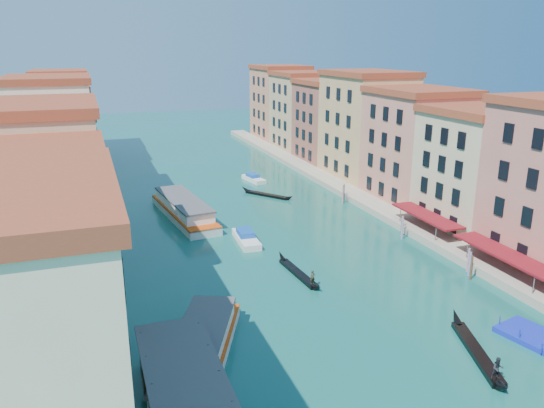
% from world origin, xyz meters
% --- Properties ---
extents(left_bank_palazzos, '(12.80, 128.40, 21.00)m').
position_xyz_m(left_bank_palazzos, '(-26.00, 64.68, 9.71)').
color(left_bank_palazzos, beige).
rests_on(left_bank_palazzos, ground).
extents(right_bank_palazzos, '(12.80, 128.40, 21.00)m').
position_xyz_m(right_bank_palazzos, '(30.00, 65.00, 9.75)').
color(right_bank_palazzos, '#AA5144').
rests_on(right_bank_palazzos, ground).
extents(quay, '(4.00, 140.00, 1.00)m').
position_xyz_m(quay, '(22.00, 65.00, 0.50)').
color(quay, '#A09781').
rests_on(quay, ground).
extents(restaurant_awnings, '(3.20, 44.55, 3.12)m').
position_xyz_m(restaurant_awnings, '(22.19, 23.00, 2.99)').
color(restaurant_awnings, maroon).
rests_on(restaurant_awnings, ground).
extents(vaporetto_stop, '(5.40, 16.40, 3.65)m').
position_xyz_m(vaporetto_stop, '(-16.00, 12.00, 1.44)').
color(vaporetto_stop, '#4F4F51').
rests_on(vaporetto_stop, ground).
extents(mooring_poles_right, '(1.44, 54.24, 3.20)m').
position_xyz_m(mooring_poles_right, '(19.10, 28.80, 1.30)').
color(mooring_poles_right, '#51381C').
rests_on(mooring_poles_right, ground).
extents(vaporetto_near, '(11.36, 18.71, 2.76)m').
position_xyz_m(vaporetto_near, '(-14.00, 18.07, 1.24)').
color(vaporetto_near, white).
rests_on(vaporetto_near, ground).
extents(vaporetto_far, '(7.22, 21.12, 3.08)m').
position_xyz_m(vaporetto_far, '(-7.95, 58.27, 1.39)').
color(vaporetto_far, silver).
rests_on(vaporetto_far, ground).
extents(gondola_fore, '(1.66, 11.01, 2.19)m').
position_xyz_m(gondola_fore, '(0.64, 32.61, 0.37)').
color(gondola_fore, black).
rests_on(gondola_fore, ground).
extents(gondola_right, '(4.96, 12.20, 2.51)m').
position_xyz_m(gondola_right, '(8.80, 12.04, 0.48)').
color(gondola_right, black).
rests_on(gondola_right, ground).
extents(gondola_far, '(7.47, 9.54, 1.60)m').
position_xyz_m(gondola_far, '(7.87, 65.86, 0.33)').
color(gondola_far, black).
rests_on(gondola_far, ground).
extents(motorboat_mid, '(2.73, 7.62, 1.56)m').
position_xyz_m(motorboat_mid, '(-1.95, 44.97, 0.61)').
color(motorboat_mid, white).
rests_on(motorboat_mid, ground).
extents(motorboat_far, '(3.24, 6.86, 1.37)m').
position_xyz_m(motorboat_far, '(9.07, 76.96, 0.53)').
color(motorboat_far, white).
rests_on(motorboat_far, ground).
extents(blue_dock, '(5.28, 6.71, 0.49)m').
position_xyz_m(blue_dock, '(15.50, 12.62, 0.25)').
color(blue_dock, '#1328B4').
rests_on(blue_dock, ground).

